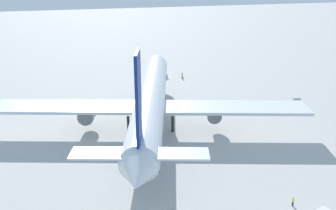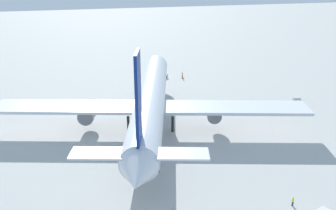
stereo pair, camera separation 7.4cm
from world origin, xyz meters
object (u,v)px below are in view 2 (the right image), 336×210
(ground_worker_0, at_px, (182,76))
(baggage_cart_1, at_px, (297,99))
(airliner, at_px, (150,101))
(ground_worker_3, at_px, (293,202))
(ground_worker_1, at_px, (182,75))
(service_van, at_px, (162,75))

(ground_worker_0, bearing_deg, baggage_cart_1, -141.16)
(airliner, height_order, ground_worker_0, airliner)
(ground_worker_3, bearing_deg, airliner, 22.50)
(airliner, xyz_separation_m, baggage_cart_1, (7.84, -48.19, -6.71))
(baggage_cart_1, bearing_deg, ground_worker_3, 145.53)
(ground_worker_3, bearing_deg, ground_worker_1, -4.31)
(baggage_cart_1, bearing_deg, ground_worker_1, 36.34)
(airliner, xyz_separation_m, service_van, (44.09, -14.58, -6.35))
(baggage_cart_1, distance_m, ground_worker_1, 43.72)
(baggage_cart_1, relative_size, ground_worker_3, 1.96)
(baggage_cart_1, distance_m, ground_worker_3, 56.68)
(service_van, xyz_separation_m, ground_worker_0, (-3.28, -7.06, -0.12))
(ground_worker_1, relative_size, ground_worker_3, 1.11)
(service_van, relative_size, ground_worker_3, 2.70)
(service_van, bearing_deg, ground_worker_1, -97.69)
(service_van, xyz_separation_m, ground_worker_3, (-82.98, -1.53, -0.21))
(service_van, bearing_deg, ground_worker_0, -114.92)
(ground_worker_1, bearing_deg, ground_worker_3, 175.69)
(airliner, relative_size, service_van, 18.08)
(airliner, distance_m, baggage_cart_1, 49.28)
(ground_worker_0, xyz_separation_m, ground_worker_3, (-79.70, 5.53, -0.09))
(service_van, bearing_deg, baggage_cart_1, -137.17)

